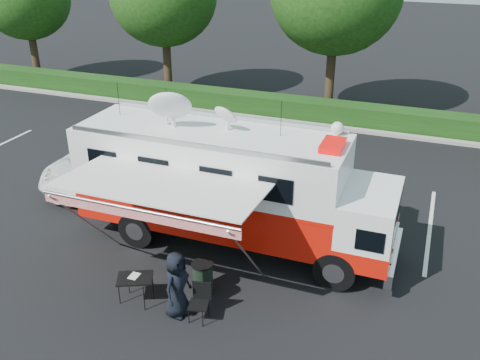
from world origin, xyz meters
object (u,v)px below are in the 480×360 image
object	(u,v)px
white_suv	(107,177)
folding_table	(135,279)
trash_bin	(203,277)
command_truck	(231,186)

from	to	relation	value
white_suv	folding_table	bearing A→B (deg)	-55.33
white_suv	trash_bin	bearing A→B (deg)	-43.07
folding_table	white_suv	bearing A→B (deg)	129.02
white_suv	trash_bin	xyz separation A→B (m)	(6.32, -5.07, 0.43)
white_suv	trash_bin	size ratio (longest dim) A/B	6.80
white_suv	folding_table	distance (m)	7.85
command_truck	trash_bin	distance (m)	2.87
trash_bin	folding_table	bearing A→B (deg)	-144.26
white_suv	folding_table	xyz separation A→B (m)	(4.93, -6.08, 0.70)
command_truck	trash_bin	bearing A→B (deg)	-86.20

